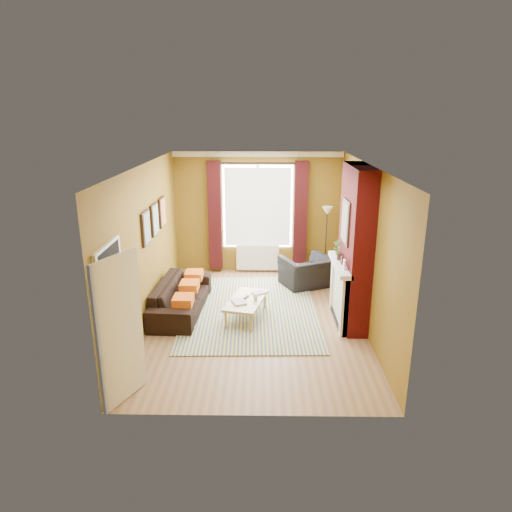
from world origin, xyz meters
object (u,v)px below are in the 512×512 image
(armchair, at_px, (306,272))
(coffee_table, at_px, (246,301))
(wicker_stool, at_px, (290,274))
(floor_lamp, at_px, (327,222))
(sofa, at_px, (181,296))

(armchair, height_order, coffee_table, armchair)
(armchair, relative_size, wicker_stool, 2.24)
(armchair, xyz_separation_m, coffee_table, (-1.24, -1.65, 0.01))
(wicker_stool, relative_size, floor_lamp, 0.27)
(sofa, relative_size, armchair, 2.07)
(armchair, relative_size, floor_lamp, 0.61)
(sofa, distance_m, floor_lamp, 3.69)
(armchair, distance_m, wicker_stool, 0.38)
(armchair, xyz_separation_m, wicker_stool, (-0.33, 0.14, -0.11))
(sofa, distance_m, armchair, 2.84)
(coffee_table, xyz_separation_m, wicker_stool, (0.91, 1.80, -0.12))
(coffee_table, bearing_deg, sofa, -179.37)
(coffee_table, relative_size, floor_lamp, 0.76)
(armchair, bearing_deg, coffee_table, 28.43)
(sofa, height_order, coffee_table, sofa)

